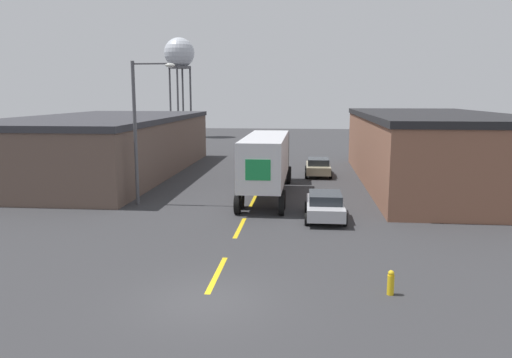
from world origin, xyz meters
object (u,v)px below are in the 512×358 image
object	(u,v)px
semi_truck	(268,158)
parked_car_right_mid	(325,205)
parked_car_right_far	(318,167)
water_tower	(179,55)
fire_hydrant	(391,283)
street_lamp	(140,123)

from	to	relation	value
semi_truck	parked_car_right_mid	bearing A→B (deg)	-60.65
semi_truck	parked_car_right_far	bearing A→B (deg)	66.76
water_tower	fire_hydrant	world-z (taller)	water_tower
semi_truck	parked_car_right_mid	size ratio (longest dim) A/B	2.93
street_lamp	fire_hydrant	world-z (taller)	street_lamp
water_tower	street_lamp	size ratio (longest dim) A/B	1.79
parked_car_right_far	water_tower	world-z (taller)	water_tower
parked_car_right_far	fire_hydrant	world-z (taller)	parked_car_right_far
semi_truck	fire_hydrant	xyz separation A→B (m)	(5.13, -15.88, -1.96)
semi_truck	street_lamp	bearing A→B (deg)	-152.20
semi_truck	parked_car_right_far	distance (m)	8.68
semi_truck	fire_hydrant	size ratio (longest dim) A/B	15.54
street_lamp	parked_car_right_far	bearing A→B (deg)	47.66
parked_car_right_far	street_lamp	size ratio (longest dim) A/B	0.53
semi_truck	parked_car_right_mid	xyz separation A→B (m)	(3.41, -6.15, -1.63)
street_lamp	fire_hydrant	distance (m)	17.79
parked_car_right_far	parked_car_right_mid	bearing A→B (deg)	-90.00
street_lamp	water_tower	bearing A→B (deg)	101.29
parked_car_right_mid	fire_hydrant	xyz separation A→B (m)	(1.72, -9.73, -0.33)
parked_car_right_mid	parked_car_right_far	bearing A→B (deg)	90.00
semi_truck	street_lamp	xyz separation A→B (m)	(-7.05, -3.67, 2.38)
parked_car_right_far	parked_car_right_mid	world-z (taller)	same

